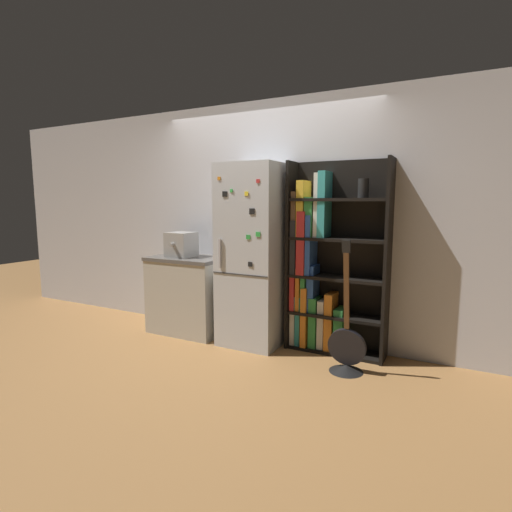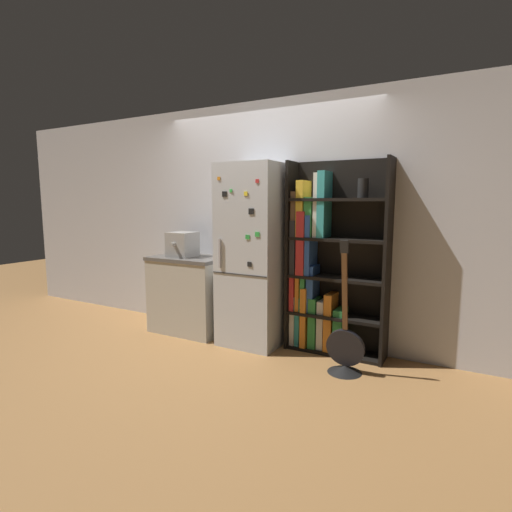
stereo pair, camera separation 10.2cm
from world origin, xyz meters
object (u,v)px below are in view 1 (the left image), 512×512
at_px(espresso_machine, 181,245).
at_px(guitar, 346,353).
at_px(refrigerator, 253,256).
at_px(bookshelf, 324,267).

height_order(espresso_machine, guitar, guitar).
distance_m(espresso_machine, guitar, 2.20).
distance_m(refrigerator, guitar, 1.38).
xyz_separation_m(refrigerator, bookshelf, (0.73, 0.16, -0.09)).
bearing_deg(espresso_machine, refrigerator, 2.12).
xyz_separation_m(bookshelf, guitar, (0.36, -0.44, -0.69)).
bearing_deg(guitar, espresso_machine, 172.98).
bearing_deg(espresso_machine, guitar, -7.02).
bearing_deg(refrigerator, espresso_machine, -177.88).
height_order(bookshelf, guitar, bookshelf).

